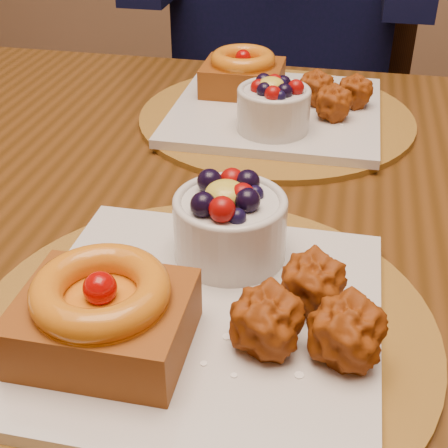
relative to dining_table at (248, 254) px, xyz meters
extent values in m
cube|color=#3C230A|center=(0.00, 0.00, 0.06)|extent=(1.60, 0.90, 0.04)
cylinder|color=brown|center=(0.00, -0.22, 0.08)|extent=(0.38, 0.38, 0.01)
cube|color=beige|center=(0.00, -0.22, 0.09)|extent=(0.28, 0.28, 0.01)
cube|color=#4D1E07|center=(-0.06, -0.27, 0.12)|extent=(0.12, 0.10, 0.04)
torus|color=#B6510B|center=(-0.06, -0.27, 0.15)|extent=(0.10, 0.10, 0.02)
sphere|color=#8E0402|center=(-0.06, -0.27, 0.15)|extent=(0.02, 0.02, 0.02)
sphere|color=#943A0A|center=(0.08, -0.19, 0.12)|extent=(0.05, 0.05, 0.05)
sphere|color=#943A0A|center=(0.05, -0.25, 0.12)|extent=(0.05, 0.05, 0.05)
sphere|color=#943A0A|center=(0.11, -0.25, 0.12)|extent=(0.05, 0.05, 0.05)
cylinder|color=beige|center=(0.01, -0.14, 0.13)|extent=(0.10, 0.10, 0.06)
torus|color=beige|center=(0.01, -0.14, 0.15)|extent=(0.10, 0.10, 0.01)
ellipsoid|color=gold|center=(0.00, -0.14, 0.16)|extent=(0.04, 0.04, 0.02)
cylinder|color=brown|center=(0.00, 0.22, 0.08)|extent=(0.38, 0.38, 0.01)
cube|color=beige|center=(0.00, 0.22, 0.09)|extent=(0.28, 0.28, 0.01)
cube|color=#4D1E07|center=(-0.06, 0.27, 0.12)|extent=(0.11, 0.09, 0.04)
torus|color=#B6510B|center=(-0.06, 0.27, 0.15)|extent=(0.09, 0.09, 0.02)
sphere|color=#8E0402|center=(-0.06, 0.27, 0.15)|extent=(0.02, 0.02, 0.02)
sphere|color=#943A0A|center=(0.08, 0.19, 0.12)|extent=(0.04, 0.04, 0.04)
sphere|color=#943A0A|center=(0.05, 0.24, 0.12)|extent=(0.04, 0.04, 0.04)
sphere|color=#943A0A|center=(0.10, 0.24, 0.12)|extent=(0.04, 0.04, 0.04)
cylinder|color=beige|center=(0.01, 0.14, 0.12)|extent=(0.09, 0.09, 0.05)
torus|color=beige|center=(0.01, 0.14, 0.15)|extent=(0.09, 0.09, 0.01)
ellipsoid|color=gold|center=(0.00, 0.14, 0.16)|extent=(0.03, 0.03, 0.02)
cube|color=black|center=(-0.03, 0.77, -0.18)|extent=(0.54, 0.54, 0.04)
cylinder|color=black|center=(-0.26, 0.58, -0.44)|extent=(0.04, 0.04, 0.48)
cylinder|color=black|center=(0.16, 0.54, -0.44)|extent=(0.04, 0.04, 0.48)
cylinder|color=black|center=(-0.22, 1.00, -0.44)|extent=(0.04, 0.04, 0.48)
cylinder|color=black|center=(0.20, 0.96, -0.44)|extent=(0.04, 0.04, 0.48)
camera|label=1|loc=(0.09, -0.59, 0.43)|focal=50.00mm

